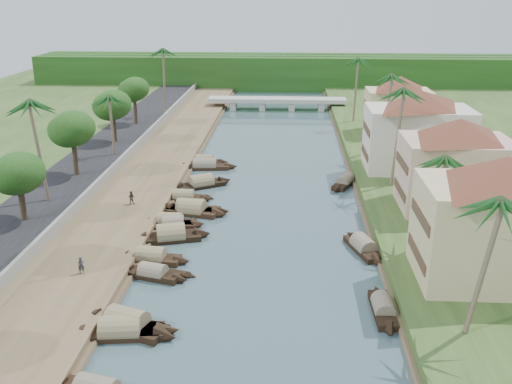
# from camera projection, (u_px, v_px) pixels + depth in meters

# --- Properties ---
(ground) EXTENTS (220.00, 220.00, 0.00)m
(ground) POSITION_uv_depth(u_px,v_px,m) (258.00, 273.00, 49.58)
(ground) COLOR #3B5459
(ground) RESTS_ON ground
(left_bank) EXTENTS (10.00, 180.00, 0.80)m
(left_bank) POSITION_uv_depth(u_px,v_px,m) (135.00, 189.00, 69.14)
(left_bank) COLOR brown
(left_bank) RESTS_ON ground
(right_bank) EXTENTS (16.00, 180.00, 1.20)m
(right_bank) POSITION_uv_depth(u_px,v_px,m) (428.00, 194.00, 67.16)
(right_bank) COLOR #26441B
(right_bank) RESTS_ON ground
(road) EXTENTS (8.00, 180.00, 1.40)m
(road) POSITION_uv_depth(u_px,v_px,m) (66.00, 186.00, 69.50)
(road) COLOR black
(road) RESTS_ON ground
(retaining_wall) EXTENTS (0.40, 180.00, 1.10)m
(retaining_wall) POSITION_uv_depth(u_px,v_px,m) (101.00, 181.00, 69.05)
(retaining_wall) COLOR gray
(retaining_wall) RESTS_ON left_bank
(treeline) EXTENTS (120.00, 14.00, 8.00)m
(treeline) POSITION_uv_depth(u_px,v_px,m) (280.00, 72.00, 142.32)
(treeline) COLOR #1B3D10
(treeline) RESTS_ON ground
(bridge) EXTENTS (28.00, 4.00, 2.40)m
(bridge) POSITION_uv_depth(u_px,v_px,m) (277.00, 101.00, 116.74)
(bridge) COLOR #A8AA9F
(bridge) RESTS_ON ground
(building_near) EXTENTS (14.85, 14.85, 10.20)m
(building_near) POSITION_uv_depth(u_px,v_px,m) (499.00, 219.00, 44.53)
(building_near) COLOR tan
(building_near) RESTS_ON right_bank
(building_mid) EXTENTS (14.11, 14.11, 9.70)m
(building_mid) POSITION_uv_depth(u_px,v_px,m) (456.00, 163.00, 59.61)
(building_mid) COLOR beige
(building_mid) RESTS_ON right_bank
(building_far) EXTENTS (15.59, 15.59, 10.20)m
(building_far) POSITION_uv_depth(u_px,v_px,m) (418.00, 130.00, 72.75)
(building_far) COLOR beige
(building_far) RESTS_ON right_bank
(building_distant) EXTENTS (12.62, 12.62, 9.20)m
(building_distant) POSITION_uv_depth(u_px,v_px,m) (398.00, 104.00, 91.68)
(building_distant) COLOR tan
(building_distant) RESTS_ON right_bank
(sampan_1) EXTENTS (8.59, 4.71, 2.48)m
(sampan_1) POSITION_uv_depth(u_px,v_px,m) (127.00, 324.00, 41.19)
(sampan_1) COLOR black
(sampan_1) RESTS_ON ground
(sampan_2) EXTENTS (8.66, 2.68, 2.24)m
(sampan_2) POSITION_uv_depth(u_px,v_px,m) (121.00, 331.00, 40.40)
(sampan_2) COLOR black
(sampan_2) RESTS_ON ground
(sampan_3) EXTENTS (6.80, 3.10, 1.85)m
(sampan_3) POSITION_uv_depth(u_px,v_px,m) (153.00, 274.00, 48.60)
(sampan_3) COLOR black
(sampan_3) RESTS_ON ground
(sampan_4) EXTENTS (7.52, 2.33, 2.12)m
(sampan_4) POSITION_uv_depth(u_px,v_px,m) (151.00, 258.00, 51.46)
(sampan_4) COLOR black
(sampan_4) RESTS_ON ground
(sampan_5) EXTENTS (8.27, 4.10, 2.53)m
(sampan_5) POSITION_uv_depth(u_px,v_px,m) (171.00, 236.00, 55.98)
(sampan_5) COLOR black
(sampan_5) RESTS_ON ground
(sampan_6) EXTENTS (6.63, 2.72, 1.97)m
(sampan_6) POSITION_uv_depth(u_px,v_px,m) (173.00, 225.00, 58.64)
(sampan_6) COLOR black
(sampan_6) RESTS_ON ground
(sampan_7) EXTENTS (7.50, 1.90, 2.01)m
(sampan_7) POSITION_uv_depth(u_px,v_px,m) (170.00, 222.00, 59.40)
(sampan_7) COLOR black
(sampan_7) RESTS_ON ground
(sampan_8) EXTENTS (8.36, 3.65, 2.48)m
(sampan_8) POSITION_uv_depth(u_px,v_px,m) (192.00, 210.00, 62.55)
(sampan_8) COLOR black
(sampan_8) RESTS_ON ground
(sampan_9) EXTENTS (9.06, 2.62, 2.25)m
(sampan_9) POSITION_uv_depth(u_px,v_px,m) (191.00, 209.00, 63.00)
(sampan_9) COLOR black
(sampan_9) RESTS_ON ground
(sampan_10) EXTENTS (6.91, 1.71, 1.95)m
(sampan_10) POSITION_uv_depth(u_px,v_px,m) (184.00, 197.00, 66.49)
(sampan_10) COLOR black
(sampan_10) RESTS_ON ground
(sampan_11) EXTENTS (8.14, 5.85, 2.38)m
(sampan_11) POSITION_uv_depth(u_px,v_px,m) (201.00, 184.00, 71.07)
(sampan_11) COLOR black
(sampan_11) RESTS_ON ground
(sampan_12) EXTENTS (9.36, 2.37, 2.20)m
(sampan_12) POSITION_uv_depth(u_px,v_px,m) (205.00, 166.00, 78.28)
(sampan_12) COLOR black
(sampan_12) RESTS_ON ground
(sampan_13) EXTENTS (7.06, 1.80, 1.96)m
(sampan_13) POSITION_uv_depth(u_px,v_px,m) (204.00, 162.00, 80.32)
(sampan_13) COLOR black
(sampan_13) RESTS_ON ground
(sampan_14) EXTENTS (1.65, 7.34, 1.83)m
(sampan_14) POSITION_uv_depth(u_px,v_px,m) (383.00, 309.00, 43.28)
(sampan_14) COLOR black
(sampan_14) RESTS_ON ground
(sampan_15) EXTENTS (3.97, 7.91, 2.11)m
(sampan_15) POSITION_uv_depth(u_px,v_px,m) (364.00, 247.00, 53.58)
(sampan_15) COLOR black
(sampan_15) RESTS_ON ground
(sampan_16) EXTENTS (4.57, 7.61, 1.93)m
(sampan_16) POSITION_uv_depth(u_px,v_px,m) (345.00, 182.00, 71.80)
(sampan_16) COLOR black
(sampan_16) RESTS_ON ground
(canoe_1) EXTENTS (5.28, 2.18, 0.85)m
(canoe_1) POSITION_uv_depth(u_px,v_px,m) (169.00, 273.00, 49.45)
(canoe_1) COLOR black
(canoe_1) RESTS_ON ground
(canoe_2) EXTENTS (5.96, 2.55, 0.87)m
(canoe_2) POSITION_uv_depth(u_px,v_px,m) (192.00, 196.00, 67.90)
(canoe_2) COLOR black
(canoe_2) RESTS_ON ground
(palm_0) EXTENTS (3.20, 3.20, 11.13)m
(palm_0) POSITION_uv_depth(u_px,v_px,m) (488.00, 204.00, 35.73)
(palm_0) COLOR #77634F
(palm_0) RESTS_ON ground
(palm_1) EXTENTS (3.20, 3.20, 9.75)m
(palm_1) POSITION_uv_depth(u_px,v_px,m) (444.00, 160.00, 49.67)
(palm_1) COLOR #77634F
(palm_1) RESTS_ON ground
(palm_2) EXTENTS (3.20, 3.20, 12.92)m
(palm_2) POSITION_uv_depth(u_px,v_px,m) (400.00, 92.00, 64.65)
(palm_2) COLOR #77634F
(palm_2) RESTS_ON ground
(palm_3) EXTENTS (3.20, 3.20, 12.38)m
(palm_3) POSITION_uv_depth(u_px,v_px,m) (387.00, 77.00, 79.23)
(palm_3) COLOR #77634F
(palm_3) RESTS_ON ground
(palm_5) EXTENTS (3.20, 3.20, 12.42)m
(palm_5) POSITION_uv_depth(u_px,v_px,m) (35.00, 104.00, 59.29)
(palm_5) COLOR #77634F
(palm_5) RESTS_ON ground
(palm_6) EXTENTS (3.20, 3.20, 9.67)m
(palm_6) POSITION_uv_depth(u_px,v_px,m) (110.00, 98.00, 77.57)
(palm_6) COLOR #77634F
(palm_6) RESTS_ON ground
(palm_7) EXTENTS (3.20, 3.20, 12.35)m
(palm_7) POSITION_uv_depth(u_px,v_px,m) (357.00, 61.00, 98.07)
(palm_7) COLOR #77634F
(palm_7) RESTS_ON ground
(palm_8) EXTENTS (3.20, 3.20, 13.30)m
(palm_8) POSITION_uv_depth(u_px,v_px,m) (162.00, 51.00, 102.37)
(palm_8) COLOR #77634F
(palm_8) RESTS_ON ground
(tree_2) EXTENTS (4.91, 4.91, 6.87)m
(tree_2) POSITION_uv_depth(u_px,v_px,m) (18.00, 174.00, 55.91)
(tree_2) COLOR #433226
(tree_2) RESTS_ON ground
(tree_3) EXTENTS (5.15, 5.15, 7.92)m
(tree_3) POSITION_uv_depth(u_px,v_px,m) (72.00, 130.00, 69.64)
(tree_3) COLOR #433226
(tree_3) RESTS_ON ground
(tree_4) EXTENTS (5.19, 5.19, 7.66)m
(tree_4) POSITION_uv_depth(u_px,v_px,m) (112.00, 106.00, 85.38)
(tree_4) COLOR #433226
(tree_4) RESTS_ON ground
(tree_5) EXTENTS (4.75, 4.75, 7.80)m
(tree_5) POSITION_uv_depth(u_px,v_px,m) (134.00, 90.00, 97.00)
(tree_5) COLOR #433226
(tree_5) RESTS_ON ground
(tree_6) EXTENTS (4.27, 4.27, 6.82)m
(tree_6) POSITION_uv_depth(u_px,v_px,m) (455.00, 130.00, 73.78)
(tree_6) COLOR #433226
(tree_6) RESTS_ON ground
(person_near) EXTENTS (0.63, 0.55, 1.45)m
(person_near) POSITION_uv_depth(u_px,v_px,m) (81.00, 265.00, 47.60)
(person_near) COLOR #2D2B33
(person_near) RESTS_ON left_bank
(person_far) EXTENTS (0.76, 0.62, 1.50)m
(person_far) POSITION_uv_depth(u_px,v_px,m) (131.00, 197.00, 63.14)
(person_far) COLOR #362E25
(person_far) RESTS_ON left_bank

